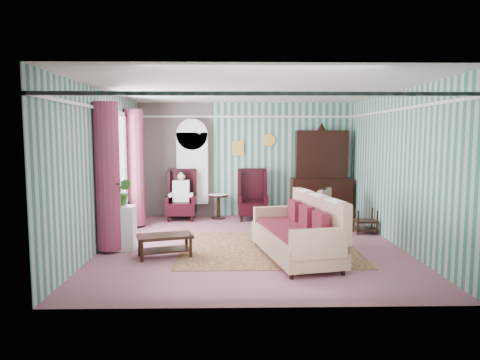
{
  "coord_description": "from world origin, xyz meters",
  "views": [
    {
      "loc": [
        -0.37,
        -7.97,
        2.07
      ],
      "look_at": [
        -0.19,
        0.6,
        1.18
      ],
      "focal_mm": 32.0,
      "sensor_mm": 36.0,
      "label": 1
    }
  ],
  "objects_px": {
    "seated_woman": "(181,196)",
    "nest_table": "(365,221)",
    "coffee_table": "(165,246)",
    "plant_stand": "(120,228)",
    "floral_armchair": "(313,204)",
    "wingback_right": "(252,195)",
    "wingback_left": "(181,195)",
    "round_side_table": "(218,207)",
    "dresser_hutch": "(321,171)",
    "bookcase": "(193,173)",
    "sofa": "(295,226)"
  },
  "relations": [
    {
      "from": "wingback_right",
      "to": "round_side_table",
      "type": "height_order",
      "value": "wingback_right"
    },
    {
      "from": "nest_table",
      "to": "plant_stand",
      "type": "distance_m",
      "value": 5.02
    },
    {
      "from": "wingback_left",
      "to": "nest_table",
      "type": "relative_size",
      "value": 2.31
    },
    {
      "from": "nest_table",
      "to": "coffee_table",
      "type": "xyz_separation_m",
      "value": [
        -3.98,
        -1.69,
        -0.08
      ]
    },
    {
      "from": "bookcase",
      "to": "dresser_hutch",
      "type": "relative_size",
      "value": 0.95
    },
    {
      "from": "round_side_table",
      "to": "plant_stand",
      "type": "bearing_deg",
      "value": -120.38
    },
    {
      "from": "sofa",
      "to": "coffee_table",
      "type": "distance_m",
      "value": 2.25
    },
    {
      "from": "nest_table",
      "to": "sofa",
      "type": "xyz_separation_m",
      "value": [
        -1.77,
        -1.85,
        0.29
      ]
    },
    {
      "from": "round_side_table",
      "to": "coffee_table",
      "type": "distance_m",
      "value": 3.48
    },
    {
      "from": "seated_woman",
      "to": "coffee_table",
      "type": "relative_size",
      "value": 1.28
    },
    {
      "from": "seated_woman",
      "to": "nest_table",
      "type": "bearing_deg",
      "value": -20.85
    },
    {
      "from": "dresser_hutch",
      "to": "floral_armchair",
      "type": "height_order",
      "value": "dresser_hutch"
    },
    {
      "from": "dresser_hutch",
      "to": "nest_table",
      "type": "height_order",
      "value": "dresser_hutch"
    },
    {
      "from": "wingback_right",
      "to": "wingback_left",
      "type": "bearing_deg",
      "value": 180.0
    },
    {
      "from": "round_side_table",
      "to": "floral_armchair",
      "type": "distance_m",
      "value": 2.43
    },
    {
      "from": "nest_table",
      "to": "coffee_table",
      "type": "bearing_deg",
      "value": -157.01
    },
    {
      "from": "seated_woman",
      "to": "wingback_right",
      "type": "bearing_deg",
      "value": 0.0
    },
    {
      "from": "wingback_left",
      "to": "wingback_right",
      "type": "xyz_separation_m",
      "value": [
        1.75,
        0.0,
        0.0
      ]
    },
    {
      "from": "bookcase",
      "to": "nest_table",
      "type": "bearing_deg",
      "value": -26.92
    },
    {
      "from": "dresser_hutch",
      "to": "floral_armchair",
      "type": "xyz_separation_m",
      "value": [
        -0.44,
        -1.22,
        -0.63
      ]
    },
    {
      "from": "plant_stand",
      "to": "floral_armchair",
      "type": "relative_size",
      "value": 0.73
    },
    {
      "from": "wingback_right",
      "to": "plant_stand",
      "type": "bearing_deg",
      "value": -132.84
    },
    {
      "from": "dresser_hutch",
      "to": "wingback_right",
      "type": "xyz_separation_m",
      "value": [
        -1.75,
        -0.27,
        -0.55
      ]
    },
    {
      "from": "wingback_left",
      "to": "round_side_table",
      "type": "distance_m",
      "value": 0.97
    },
    {
      "from": "wingback_left",
      "to": "wingback_right",
      "type": "height_order",
      "value": "same"
    },
    {
      "from": "dresser_hutch",
      "to": "coffee_table",
      "type": "bearing_deg",
      "value": -134.17
    },
    {
      "from": "round_side_table",
      "to": "sofa",
      "type": "distance_m",
      "value": 3.83
    },
    {
      "from": "dresser_hutch",
      "to": "plant_stand",
      "type": "xyz_separation_m",
      "value": [
        -4.3,
        -3.02,
        -0.78
      ]
    },
    {
      "from": "dresser_hutch",
      "to": "wingback_left",
      "type": "relative_size",
      "value": 1.89
    },
    {
      "from": "bookcase",
      "to": "plant_stand",
      "type": "bearing_deg",
      "value": -108.49
    },
    {
      "from": "bookcase",
      "to": "floral_armchair",
      "type": "relative_size",
      "value": 2.05
    },
    {
      "from": "round_side_table",
      "to": "plant_stand",
      "type": "height_order",
      "value": "plant_stand"
    },
    {
      "from": "round_side_table",
      "to": "coffee_table",
      "type": "relative_size",
      "value": 0.65
    },
    {
      "from": "nest_table",
      "to": "floral_armchair",
      "type": "bearing_deg",
      "value": 149.34
    },
    {
      "from": "nest_table",
      "to": "sofa",
      "type": "relative_size",
      "value": 0.25
    },
    {
      "from": "wingback_right",
      "to": "floral_armchair",
      "type": "relative_size",
      "value": 1.15
    },
    {
      "from": "dresser_hutch",
      "to": "seated_woman",
      "type": "xyz_separation_m",
      "value": [
        -3.5,
        -0.27,
        -0.59
      ]
    },
    {
      "from": "plant_stand",
      "to": "floral_armchair",
      "type": "height_order",
      "value": "floral_armchair"
    },
    {
      "from": "seated_woman",
      "to": "nest_table",
      "type": "relative_size",
      "value": 2.19
    },
    {
      "from": "plant_stand",
      "to": "floral_armchair",
      "type": "bearing_deg",
      "value": 25.01
    },
    {
      "from": "floral_armchair",
      "to": "coffee_table",
      "type": "bearing_deg",
      "value": 158.19
    },
    {
      "from": "seated_woman",
      "to": "round_side_table",
      "type": "height_order",
      "value": "seated_woman"
    },
    {
      "from": "wingback_right",
      "to": "coffee_table",
      "type": "distance_m",
      "value": 3.66
    },
    {
      "from": "bookcase",
      "to": "sofa",
      "type": "relative_size",
      "value": 1.03
    },
    {
      "from": "wingback_right",
      "to": "sofa",
      "type": "height_order",
      "value": "wingback_right"
    },
    {
      "from": "wingback_right",
      "to": "seated_woman",
      "type": "height_order",
      "value": "wingback_right"
    },
    {
      "from": "seated_woman",
      "to": "nest_table",
      "type": "height_order",
      "value": "seated_woman"
    },
    {
      "from": "dresser_hutch",
      "to": "coffee_table",
      "type": "xyz_separation_m",
      "value": [
        -3.41,
        -3.51,
        -0.99
      ]
    },
    {
      "from": "nest_table",
      "to": "seated_woman",
      "type": "bearing_deg",
      "value": 159.15
    },
    {
      "from": "wingback_right",
      "to": "round_side_table",
      "type": "xyz_separation_m",
      "value": [
        -0.85,
        0.15,
        -0.33
      ]
    }
  ]
}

